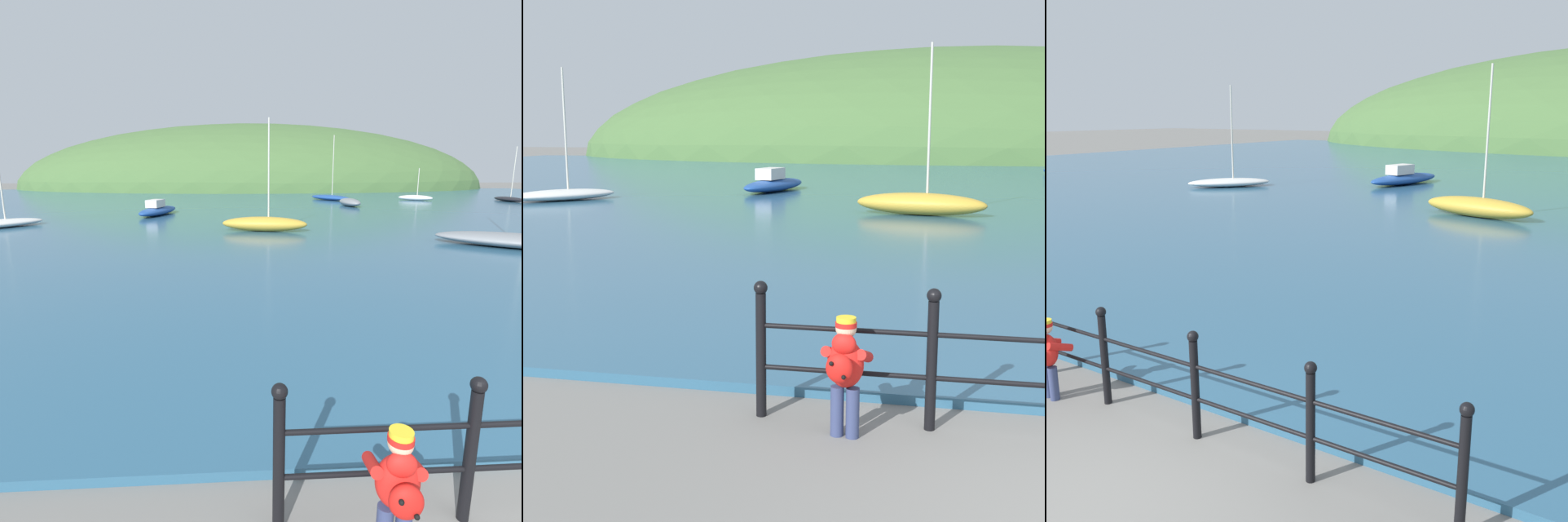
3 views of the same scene
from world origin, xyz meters
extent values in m
plane|color=slate|center=(0.00, 0.00, 0.00)|extent=(200.00, 200.00, 0.00)
cylinder|color=black|center=(-1.57, 1.50, 0.55)|extent=(0.09, 0.09, 1.10)
sphere|color=black|center=(-1.57, 1.50, 1.15)|extent=(0.12, 0.12, 0.12)
cylinder|color=black|center=(-0.13, 1.50, 0.55)|extent=(0.09, 0.09, 1.10)
sphere|color=black|center=(-0.13, 1.50, 1.15)|extent=(0.12, 0.12, 0.12)
cylinder|color=black|center=(1.32, 1.50, 0.55)|extent=(0.09, 0.09, 1.10)
sphere|color=black|center=(1.32, 1.50, 1.15)|extent=(0.12, 0.12, 0.12)
cylinder|color=black|center=(2.77, 1.50, 0.55)|extent=(0.09, 0.09, 1.10)
sphere|color=black|center=(2.77, 1.50, 1.15)|extent=(0.12, 0.12, 0.12)
cylinder|color=black|center=(-0.13, 1.50, 0.82)|extent=(5.79, 0.04, 0.04)
cylinder|color=black|center=(-0.13, 1.50, 0.45)|extent=(5.79, 0.04, 0.04)
cylinder|color=navy|center=(-2.32, 1.22, 0.21)|extent=(0.11, 0.11, 0.42)
cylinder|color=navy|center=(-2.19, 1.21, 0.21)|extent=(0.11, 0.11, 0.42)
ellipsoid|color=red|center=(-2.25, 1.21, 0.62)|extent=(0.32, 0.25, 0.40)
cylinder|color=red|center=(-2.39, 1.32, 0.67)|extent=(0.13, 0.32, 0.19)
cylinder|color=red|center=(-2.11, 1.29, 0.67)|extent=(0.13, 0.32, 0.19)
ellipsoid|color=gold|center=(-2.05, 16.64, 0.42)|extent=(3.87, 1.74, 0.63)
cylinder|color=beige|center=(-1.87, 16.60, 2.80)|extent=(0.07, 0.07, 4.12)
ellipsoid|color=#1E4793|center=(-7.98, 23.95, 0.35)|extent=(2.26, 4.85, 0.49)
cube|color=silver|center=(-8.05, 23.61, 0.81)|extent=(0.97, 1.43, 0.44)
ellipsoid|color=silver|center=(-14.27, 18.63, 0.29)|extent=(3.43, 3.68, 0.38)
cylinder|color=beige|center=(-14.15, 18.77, 2.53)|extent=(0.07, 0.07, 4.10)
camera|label=1|loc=(-3.32, -1.07, 2.65)|focal=28.00mm
camera|label=2|loc=(-1.58, -4.36, 2.46)|focal=50.00mm
camera|label=3|loc=(4.11, -2.79, 3.38)|focal=42.00mm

